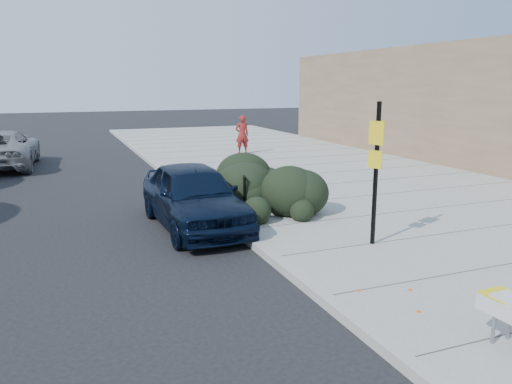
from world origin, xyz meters
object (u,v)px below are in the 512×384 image
pedestrian (242,135)px  sign_post (376,166)px  suv_silver (2,149)px  sedan_navy (194,196)px  bike_rack (244,190)px

pedestrian → sign_post: bearing=84.1°
sign_post → pedestrian: 14.45m
suv_silver → pedestrian: size_ratio=3.08×
pedestrian → suv_silver: bearing=-0.1°
sedan_navy → bike_rack: bearing=8.6°
sign_post → sedan_navy: size_ratio=0.64×
bike_rack → suv_silver: size_ratio=0.18×
sedan_navy → suv_silver: (-5.20, 11.73, -0.00)m
bike_rack → pedestrian: pedestrian is taller
bike_rack → sedan_navy: sedan_navy is taller
bike_rack → sedan_navy: bearing=-153.6°
sign_post → sedan_navy: 4.49m
sedan_navy → pedestrian: pedestrian is taller
suv_silver → bike_rack: bearing=123.1°
suv_silver → pedestrian: pedestrian is taller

